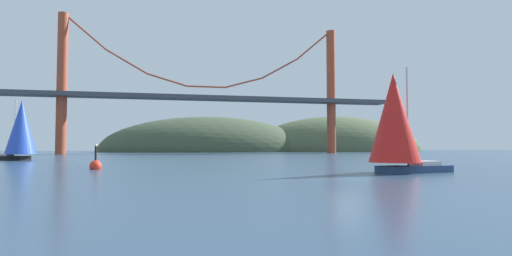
# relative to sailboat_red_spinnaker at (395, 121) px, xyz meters

# --- Properties ---
(ground_plane) EXTENTS (360.00, 360.00, 0.00)m
(ground_plane) POSITION_rel_sailboat_red_spinnaker_xyz_m (-6.54, -4.41, -4.22)
(ground_plane) COLOR #2D4760
(headland_center) EXTENTS (84.33, 44.00, 27.67)m
(headland_center) POSITION_rel_sailboat_red_spinnaker_xyz_m (-1.54, 130.59, -4.22)
(headland_center) COLOR #425138
(headland_center) RESTS_ON ground_plane
(headland_right) EXTENTS (75.82, 44.00, 29.69)m
(headland_right) POSITION_rel_sailboat_red_spinnaker_xyz_m (53.46, 130.59, -4.22)
(headland_right) COLOR #4C5B3D
(headland_right) RESTS_ON ground_plane
(suspension_bridge) EXTENTS (116.18, 6.00, 39.71)m
(suspension_bridge) POSITION_rel_sailboat_red_spinnaker_xyz_m (-6.54, 90.59, 13.88)
(suspension_bridge) COLOR #A34228
(suspension_bridge) RESTS_ON ground_plane
(sailboat_red_spinnaker) EXTENTS (7.83, 4.72, 8.75)m
(sailboat_red_spinnaker) POSITION_rel_sailboat_red_spinnaker_xyz_m (0.00, 0.00, 0.00)
(sailboat_red_spinnaker) COLOR navy
(sailboat_red_spinnaker) RESTS_ON ground_plane
(sailboat_blue_spinnaker) EXTENTS (7.89, 6.88, 9.44)m
(sailboat_blue_spinnaker) POSITION_rel_sailboat_red_spinnaker_xyz_m (-39.96, 38.44, 0.62)
(sailboat_blue_spinnaker) COLOR black
(sailboat_blue_spinnaker) RESTS_ON ground_plane
(channel_buoy) EXTENTS (1.10, 1.10, 2.64)m
(channel_buoy) POSITION_rel_sailboat_red_spinnaker_xyz_m (-24.64, 10.91, -3.85)
(channel_buoy) COLOR red
(channel_buoy) RESTS_ON ground_plane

